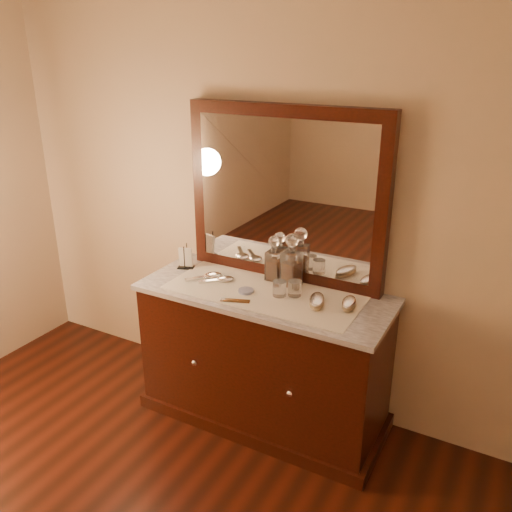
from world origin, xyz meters
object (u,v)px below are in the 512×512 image
Objects in this scene: decanter_left at (274,263)px; brush_far at (349,304)px; mirror_frame at (285,195)px; decanter_right at (291,266)px; napkin_rack at (186,259)px; pin_dish at (246,291)px; hand_mirror_inner at (222,279)px; dresser_cabinet at (264,359)px; brush_near at (317,301)px; comb at (235,301)px; hand_mirror_outer at (209,276)px.

brush_far is at bearing -14.66° from decanter_left.
mirror_frame is 0.40m from decanter_right.
napkin_rack is 0.57m from decanter_left.
pin_dish is 0.21m from hand_mirror_inner.
dresser_cabinet is 0.57m from decanter_left.
dresser_cabinet is 0.53m from hand_mirror_inner.
dresser_cabinet is 0.59m from decanter_right.
brush_near is 1.12× the size of brush_far.
napkin_rack is (-0.50, 0.13, 0.05)m from pin_dish.
brush_near is 1.02× the size of hand_mirror_inner.
brush_near is (0.33, -0.27, -0.47)m from mirror_frame.
hand_mirror_outer is (-0.30, 0.20, 0.01)m from comb.
hand_mirror_outer is at bearing -164.32° from decanter_right.
napkin_rack is at bearing -163.59° from mirror_frame.
decanter_left reaches higher than comb.
decanter_right reaches higher than napkin_rack.
decanter_right is 1.64× the size of brush_near.
brush_far is at bearing 4.04° from dresser_cabinet.
pin_dish is at bearing -105.16° from mirror_frame.
brush_near is at bearing 3.04° from comb.
napkin_rack is 0.56× the size of decanter_left.
dresser_cabinet is 0.78m from napkin_rack.
decanter_right is at bearing 163.99° from brush_far.
comb is 0.58m from napkin_rack.
brush_near reaches higher than pin_dish.
napkin_rack is at bearing 164.31° from hand_mirror_outer.
decanter_left is at bearing 62.26° from comb.
decanter_right is 0.41m from brush_far.
decanter_left reaches higher than brush_near.
brush_far is (0.57, 0.10, 0.01)m from pin_dish.
dresser_cabinet is at bearing -1.21° from hand_mirror_inner.
decanter_left is at bearing -108.76° from mirror_frame.
pin_dish is 0.46× the size of hand_mirror_inner.
mirror_frame is 6.29× the size of brush_near.
decanter_left is 0.13m from decanter_right.
napkin_rack is 0.89× the size of brush_far.
decanter_right is 0.50m from hand_mirror_outer.
brush_near reaches higher than hand_mirror_outer.
decanter_right is (0.68, 0.07, 0.06)m from napkin_rack.
pin_dish is at bearing -170.25° from brush_far.
pin_dish is 0.13m from comb.
pin_dish is 0.30m from decanter_right.
mirror_frame is 0.71m from brush_far.
napkin_rack is 0.92m from brush_near.
napkin_rack is (-0.59, -0.17, -0.44)m from mirror_frame.
mirror_frame is 0.61m from hand_mirror_inner.
mirror_frame is at bearing 60.33° from comb.
pin_dish is 0.41m from brush_near.
dresser_cabinet is at bearing -81.02° from decanter_left.
pin_dish reaches higher than dresser_cabinet.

